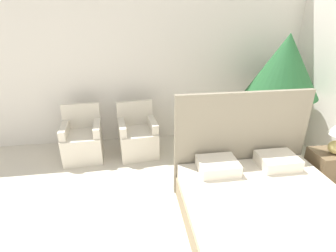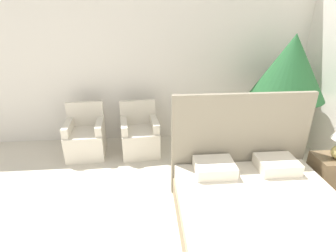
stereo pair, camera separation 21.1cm
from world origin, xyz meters
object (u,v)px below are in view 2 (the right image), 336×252
object	(u,v)px
bed	(270,230)
potted_palm	(290,72)
armchair_near_window_right	(140,137)
nightstand	(328,176)
armchair_near_window_left	(86,140)

from	to	relation	value
bed	potted_palm	size ratio (longest dim) A/B	1.16
bed	potted_palm	world-z (taller)	potted_palm
armchair_near_window_right	nightstand	size ratio (longest dim) A/B	1.53
armchair_near_window_left	armchair_near_window_right	size ratio (longest dim) A/B	1.00
bed	potted_palm	bearing A→B (deg)	62.30
armchair_near_window_left	nightstand	bearing A→B (deg)	-24.89
bed	armchair_near_window_right	distance (m)	2.45
armchair_near_window_right	potted_palm	xyz separation A→B (m)	(2.29, -0.16, 1.08)
potted_palm	nightstand	world-z (taller)	potted_palm
bed	nightstand	xyz separation A→B (m)	(1.12, 0.78, 0.01)
potted_palm	nightstand	size ratio (longest dim) A/B	3.46
armchair_near_window_right	nightstand	world-z (taller)	armchair_near_window_right
nightstand	armchair_near_window_left	bearing A→B (deg)	158.13
potted_palm	bed	bearing A→B (deg)	-117.70
bed	nightstand	size ratio (longest dim) A/B	4.00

